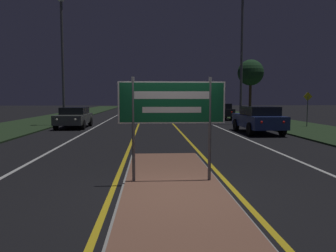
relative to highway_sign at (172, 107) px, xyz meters
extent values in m
plane|color=black|center=(0.00, -0.61, -1.79)|extent=(160.00, 160.00, 0.00)
cube|color=#999993|center=(0.00, 0.00, -1.77)|extent=(2.24, 7.51, 0.05)
cube|color=brown|center=(0.00, 0.00, -1.74)|extent=(2.12, 7.39, 0.10)
cube|color=#23381E|center=(-9.50, 19.39, -1.75)|extent=(5.00, 100.00, 0.08)
cube|color=#23381E|center=(9.50, 19.39, -1.75)|extent=(5.00, 100.00, 0.08)
cube|color=gold|center=(-1.31, 24.39, -1.79)|extent=(0.12, 70.00, 0.01)
cube|color=gold|center=(1.31, 24.39, -1.79)|extent=(0.12, 70.00, 0.01)
cube|color=silver|center=(-4.20, 24.39, -1.79)|extent=(0.12, 70.00, 0.01)
cube|color=silver|center=(4.20, 24.39, -1.79)|extent=(0.12, 70.00, 0.01)
cube|color=silver|center=(-7.20, 24.39, -1.79)|extent=(0.10, 70.00, 0.01)
cube|color=silver|center=(7.20, 24.39, -1.79)|extent=(0.10, 70.00, 0.01)
cylinder|color=#56565B|center=(-0.87, 0.00, -0.51)|extent=(0.07, 0.07, 2.36)
cylinder|color=#56565B|center=(0.87, 0.00, -0.51)|extent=(0.07, 0.07, 2.36)
cube|color=#0F512D|center=(0.00, 0.00, 0.10)|extent=(2.41, 0.04, 0.94)
cube|color=white|center=(0.00, -0.02, 0.10)|extent=(2.41, 0.00, 0.94)
cube|color=#0F512D|center=(0.00, -0.02, 0.10)|extent=(2.34, 0.01, 0.89)
cube|color=white|center=(0.00, -0.02, 0.26)|extent=(1.69, 0.01, 0.17)
cube|color=white|center=(0.00, -0.02, -0.07)|extent=(1.33, 0.01, 0.13)
cylinder|color=#56565B|center=(-6.52, 16.13, 2.54)|extent=(0.18, 0.18, 8.67)
cylinder|color=#56565B|center=(6.38, 16.97, 2.93)|extent=(0.18, 0.18, 9.45)
cube|color=navy|center=(5.63, 10.80, -1.09)|extent=(1.81, 4.50, 0.68)
cube|color=black|center=(5.63, 10.53, -0.52)|extent=(1.60, 2.34, 0.48)
sphere|color=red|center=(5.07, 8.57, -1.01)|extent=(0.14, 0.14, 0.14)
sphere|color=red|center=(6.19, 8.57, -1.01)|extent=(0.14, 0.14, 0.14)
cylinder|color=black|center=(4.77, 12.19, -1.43)|extent=(0.22, 0.72, 0.72)
cylinder|color=black|center=(6.50, 12.19, -1.43)|extent=(0.22, 0.72, 0.72)
cylinder|color=black|center=(4.77, 9.40, -1.43)|extent=(0.22, 0.72, 0.72)
cylinder|color=black|center=(6.50, 9.40, -1.43)|extent=(0.22, 0.72, 0.72)
cube|color=black|center=(6.06, 22.64, -1.11)|extent=(1.72, 4.36, 0.66)
cube|color=black|center=(6.06, 22.38, -0.54)|extent=(1.52, 2.27, 0.46)
sphere|color=red|center=(5.53, 20.48, -1.02)|extent=(0.14, 0.14, 0.14)
sphere|color=red|center=(6.60, 20.48, -1.02)|extent=(0.14, 0.14, 0.14)
cylinder|color=black|center=(5.24, 23.99, -1.44)|extent=(0.22, 0.71, 0.71)
cylinder|color=black|center=(6.88, 23.99, -1.44)|extent=(0.22, 0.71, 0.71)
cylinder|color=black|center=(5.24, 21.29, -1.44)|extent=(0.22, 0.71, 0.71)
cylinder|color=black|center=(6.88, 21.29, -1.44)|extent=(0.22, 0.71, 0.71)
cube|color=#4C514C|center=(5.54, 35.61, -1.16)|extent=(1.77, 4.56, 0.62)
cube|color=black|center=(5.54, 35.34, -0.65)|extent=(1.56, 2.37, 0.40)
sphere|color=red|center=(4.99, 33.35, -1.08)|extent=(0.14, 0.14, 0.14)
sphere|color=red|center=(6.08, 33.35, -1.08)|extent=(0.14, 0.14, 0.14)
cylinder|color=black|center=(4.69, 37.03, -1.47)|extent=(0.22, 0.65, 0.65)
cylinder|color=black|center=(6.38, 37.03, -1.47)|extent=(0.22, 0.65, 0.65)
cylinder|color=black|center=(4.69, 34.20, -1.47)|extent=(0.22, 0.65, 0.65)
cylinder|color=black|center=(6.38, 34.20, -1.47)|extent=(0.22, 0.65, 0.65)
cube|color=#4C514C|center=(-5.51, 14.67, -1.18)|extent=(1.77, 4.14, 0.59)
cube|color=black|center=(-5.51, 14.92, -0.65)|extent=(1.56, 2.15, 0.46)
sphere|color=white|center=(-6.06, 12.62, -1.11)|extent=(0.14, 0.14, 0.14)
sphere|color=white|center=(-4.96, 12.62, -1.11)|extent=(0.14, 0.14, 0.14)
cylinder|color=black|center=(-6.36, 13.39, -1.48)|extent=(0.22, 0.63, 0.63)
cylinder|color=black|center=(-4.67, 13.39, -1.48)|extent=(0.22, 0.63, 0.63)
cylinder|color=black|center=(-6.36, 15.96, -1.48)|extent=(0.22, 0.63, 0.63)
cylinder|color=black|center=(-4.67, 15.96, -1.48)|extent=(0.22, 0.63, 0.63)
cylinder|color=#56565B|center=(10.04, 13.91, -0.68)|extent=(0.06, 0.06, 2.06)
cube|color=yellow|center=(10.04, 13.91, 0.29)|extent=(0.60, 0.02, 0.60)
cylinder|color=#4C3823|center=(8.62, 21.85, 0.12)|extent=(0.24, 0.24, 3.66)
sphere|color=#1E4223|center=(8.62, 21.85, 2.47)|extent=(2.32, 2.32, 2.32)
camera|label=1|loc=(-0.51, -7.36, 0.20)|focal=35.00mm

